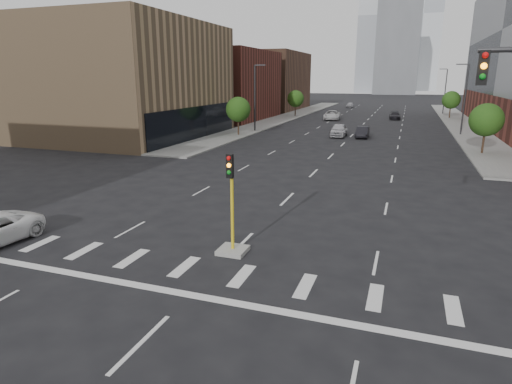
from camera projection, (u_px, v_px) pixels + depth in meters
The scene contains 21 objects.
sidewalk_left_far at pixel (289, 116), 82.73m from camera, with size 5.00×92.00×0.15m, color gray.
sidewalk_right_far at pixel (458, 122), 73.13m from camera, with size 5.00×92.00×0.15m, color gray.
building_left_mid at pixel (124, 81), 53.95m from camera, with size 20.00×24.00×14.00m, color #9D7C58.
building_left_far_a at pixel (212, 85), 77.90m from camera, with size 20.00×22.00×12.00m, color brown.
building_left_far_b at pixel (258, 81), 101.46m from camera, with size 20.00×24.00×13.00m, color brown.
tower_left at pixel (384, 17), 204.41m from camera, with size 22.00×22.00×70.00m, color #B2B7BC.
tower_right at pixel (423, 15), 233.79m from camera, with size 20.00×20.00×80.00m, color #B2B7BC.
tower_mid at pixel (398, 43), 187.01m from camera, with size 18.00×18.00×44.00m, color slate.
median_traffic_signal at pixel (232, 232), 18.45m from camera, with size 1.20×1.20×4.40m.
streetlight_right_a at pixel (464, 96), 55.05m from camera, with size 1.60×0.22×9.07m.
streetlight_right_b at pixel (445, 89), 86.93m from camera, with size 1.60×0.22×9.07m.
streetlight_left at pixel (255, 95), 59.07m from camera, with size 1.60×0.22×9.07m.
tree_left_near at pixel (238, 109), 55.13m from camera, with size 3.20×3.20×4.85m.
tree_left_far at pixel (296, 99), 82.46m from camera, with size 3.20×3.20×4.85m.
tree_right_near at pixel (486, 120), 41.62m from camera, with size 3.20×3.20×4.85m.
tree_right_far at pixel (451, 100), 78.06m from camera, with size 3.20×3.20×4.85m.
car_near_left at pixel (339, 130), 55.04m from camera, with size 1.95×4.84×1.65m, color silver.
car_mid_right at pixel (362, 132), 54.03m from camera, with size 1.47×4.20×1.38m, color black.
car_far_left at pixel (332, 115), 76.68m from camera, with size 2.72×5.91×1.64m, color silver.
car_deep_right at pixel (395, 116), 77.33m from camera, with size 1.86×4.59×1.33m, color black.
car_distant at pixel (350, 105), 106.96m from camera, with size 1.57×3.91×1.33m, color #B3B2B7.
Camera 1 is at (6.72, -7.08, 7.44)m, focal length 30.00 mm.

